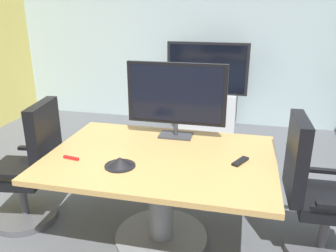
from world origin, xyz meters
The scene contains 10 objects.
ground_plane centered at (0.00, 0.00, 0.00)m, with size 7.24×7.24×0.00m, color #515459.
wall_back_glass_partition centered at (0.00, 3.12, 1.36)m, with size 6.21×0.10×2.72m, color #9EB2B7.
conference_table centered at (0.06, 0.00, 0.55)m, with size 1.71×1.19×0.75m.
office_chair_left centered at (-1.10, 0.00, 0.46)m, with size 0.62×0.60×1.09m.
office_chair_right centered at (1.22, 0.11, 0.46)m, with size 0.60×0.58×1.09m.
tv_monitor centered at (0.09, 0.42, 1.11)m, with size 0.84×0.18×0.64m.
wall_display_unit centered at (0.08, 2.76, 0.44)m, with size 1.20×0.36×1.31m.
conference_phone centered at (-0.17, -0.24, 0.78)m, with size 0.22×0.22×0.07m.
remote_control centered at (0.66, 0.01, 0.76)m, with size 0.05×0.17×0.02m, color black.
whiteboard_marker centered at (-0.56, -0.21, 0.76)m, with size 0.13×0.02×0.02m, color red.
Camera 1 is at (0.65, -2.30, 1.84)m, focal length 36.69 mm.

